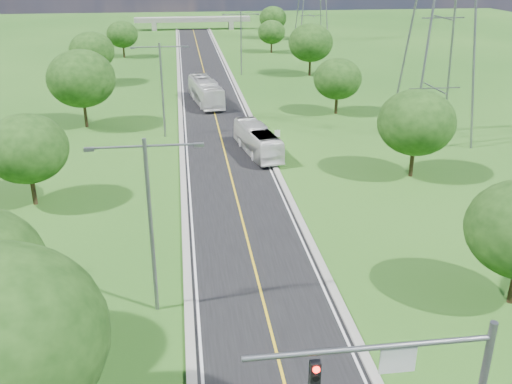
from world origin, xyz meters
TOP-DOWN VIEW (x-y plane):
  - ground at (0.00, 60.00)m, footprint 260.00×260.00m
  - road at (0.00, 66.00)m, footprint 8.00×150.00m
  - curb_left at (-4.25, 66.00)m, footprint 0.50×150.00m
  - curb_right at (4.25, 66.00)m, footprint 0.50×150.00m
  - signal_mast at (3.68, -1.00)m, footprint 8.54×0.33m
  - speed_limit_sign at (5.20, 37.98)m, footprint 0.55×0.09m
  - overpass at (0.00, 140.00)m, footprint 30.00×3.00m
  - streetlight_near_left at (-6.00, 12.00)m, footprint 5.90×0.25m
  - streetlight_mid_left at (-6.00, 45.00)m, footprint 5.90×0.25m
  - streetlight_far_right at (6.00, 78.00)m, footprint 5.90×0.25m
  - power_tower_near at (22.00, 40.00)m, footprint 9.00×6.40m
  - tree_lb at (-16.00, 28.00)m, footprint 6.30×6.30m
  - tree_lc at (-15.00, 50.00)m, footprint 7.56×7.56m
  - tree_ld at (-17.00, 74.00)m, footprint 6.72×6.72m
  - tree_le at (-14.50, 98.00)m, footprint 5.88×5.88m
  - tree_rb at (16.00, 30.00)m, footprint 6.72×6.72m
  - tree_rc at (15.00, 52.00)m, footprint 5.88×5.88m
  - tree_rd at (17.00, 76.00)m, footprint 7.14×7.14m
  - tree_re at (14.50, 100.00)m, footprint 5.46×5.46m
  - tree_rf at (18.00, 120.00)m, footprint 6.30×6.30m
  - bus_outbound at (3.20, 37.82)m, footprint 3.88×10.08m
  - bus_inbound at (-0.80, 59.07)m, footprint 4.32×11.73m

SIDE VIEW (x-z plane):
  - ground at x=0.00m, z-range 0.00..0.00m
  - road at x=0.00m, z-range 0.00..0.06m
  - curb_left at x=-4.25m, z-range 0.00..0.22m
  - curb_right at x=4.25m, z-range 0.00..0.22m
  - bus_outbound at x=3.20m, z-range 0.06..2.80m
  - speed_limit_sign at x=5.20m, z-range 0.40..2.80m
  - bus_inbound at x=-0.80m, z-range 0.06..3.25m
  - overpass at x=0.00m, z-range 0.81..4.01m
  - tree_re at x=14.50m, z-range 0.85..7.20m
  - tree_le at x=-14.50m, z-range 0.91..7.75m
  - tree_rc at x=15.00m, z-range 0.91..7.75m
  - tree_lb at x=-16.00m, z-range 0.98..8.31m
  - tree_rf at x=18.00m, z-range 0.98..8.31m
  - signal_mast at x=3.68m, z-range 1.31..8.51m
  - tree_ld at x=-17.00m, z-range 1.05..8.86m
  - tree_rb at x=16.00m, z-range 1.05..8.86m
  - tree_rd at x=17.00m, z-range 1.11..9.42m
  - tree_lc at x=-15.00m, z-range 1.18..9.97m
  - streetlight_near_left at x=-6.00m, z-range 0.94..10.94m
  - streetlight_mid_left at x=-6.00m, z-range 0.94..10.94m
  - streetlight_far_right at x=6.00m, z-range 0.94..10.94m
  - power_tower_near at x=22.00m, z-range 0.01..28.01m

